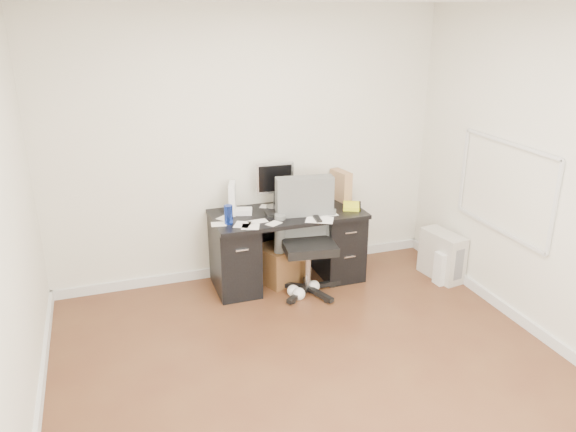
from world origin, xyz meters
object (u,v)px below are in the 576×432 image
object	(u,v)px
lcd_monitor	(275,185)
office_chair	(308,239)
wicker_basket	(280,264)
keyboard	(288,213)
desk	(287,245)
pc_tower	(442,255)

from	to	relation	value
lcd_monitor	office_chair	distance (m)	0.65
wicker_basket	office_chair	bearing A→B (deg)	-58.97
keyboard	lcd_monitor	bearing A→B (deg)	112.35
desk	office_chair	xyz separation A→B (m)	(0.11, -0.29, 0.17)
keyboard	office_chair	bearing A→B (deg)	-60.99
keyboard	wicker_basket	distance (m)	0.58
keyboard	wicker_basket	bearing A→B (deg)	140.64
lcd_monitor	wicker_basket	world-z (taller)	lcd_monitor
keyboard	office_chair	size ratio (longest dim) A/B	0.40
desk	lcd_monitor	xyz separation A→B (m)	(-0.08, 0.16, 0.59)
pc_tower	wicker_basket	size ratio (longest dim) A/B	1.28
lcd_monitor	keyboard	distance (m)	0.32
desk	wicker_basket	size ratio (longest dim) A/B	3.92
lcd_monitor	desk	bearing A→B (deg)	-61.43
keyboard	pc_tower	distance (m)	1.68
office_chair	pc_tower	xyz separation A→B (m)	(1.43, -0.15, -0.32)
keyboard	pc_tower	bearing A→B (deg)	-10.74
desk	office_chair	bearing A→B (deg)	-69.25
office_chair	pc_tower	bearing A→B (deg)	1.71
lcd_monitor	pc_tower	xyz separation A→B (m)	(1.62, -0.60, -0.74)
keyboard	wicker_basket	size ratio (longest dim) A/B	1.17
office_chair	pc_tower	distance (m)	1.47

